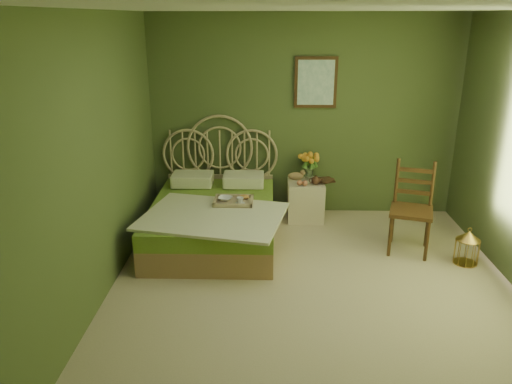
{
  "coord_description": "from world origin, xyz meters",
  "views": [
    {
      "loc": [
        -0.45,
        -4.21,
        2.54
      ],
      "look_at": [
        -0.59,
        1.0,
        0.7
      ],
      "focal_mm": 35.0,
      "sensor_mm": 36.0,
      "label": 1
    }
  ],
  "objects_px": {
    "chair": "(410,202)",
    "birdcage": "(467,248)",
    "bed": "(214,216)",
    "nightstand": "(306,194)"
  },
  "relations": [
    {
      "from": "chair",
      "to": "nightstand",
      "type": "bearing_deg",
      "value": 158.45
    },
    {
      "from": "bed",
      "to": "birdcage",
      "type": "height_order",
      "value": "bed"
    },
    {
      "from": "bed",
      "to": "nightstand",
      "type": "xyz_separation_m",
      "value": [
        1.14,
        0.67,
        0.05
      ]
    },
    {
      "from": "nightstand",
      "to": "birdcage",
      "type": "bearing_deg",
      "value": -36.99
    },
    {
      "from": "nightstand",
      "to": "birdcage",
      "type": "height_order",
      "value": "nightstand"
    },
    {
      "from": "bed",
      "to": "birdcage",
      "type": "bearing_deg",
      "value": -11.6
    },
    {
      "from": "nightstand",
      "to": "chair",
      "type": "bearing_deg",
      "value": -38.37
    },
    {
      "from": "chair",
      "to": "birdcage",
      "type": "bearing_deg",
      "value": -17.25
    },
    {
      "from": "nightstand",
      "to": "birdcage",
      "type": "xyz_separation_m",
      "value": [
        1.65,
        -1.25,
        -0.16
      ]
    },
    {
      "from": "birdcage",
      "to": "chair",
      "type": "bearing_deg",
      "value": 145.94
    }
  ]
}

